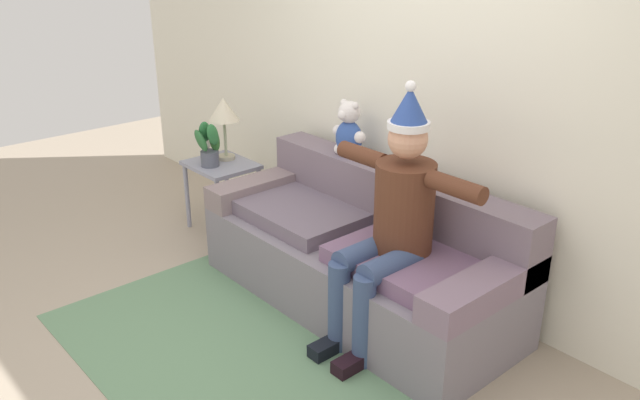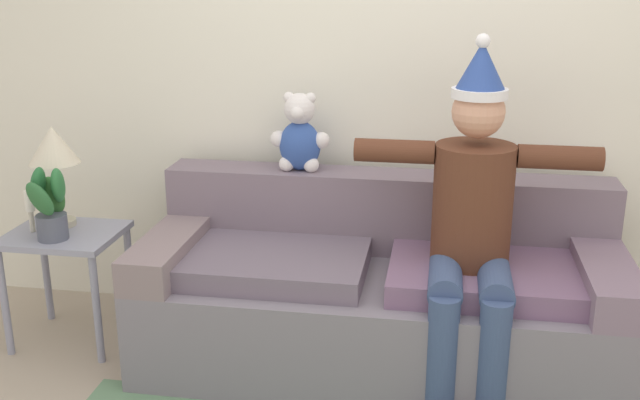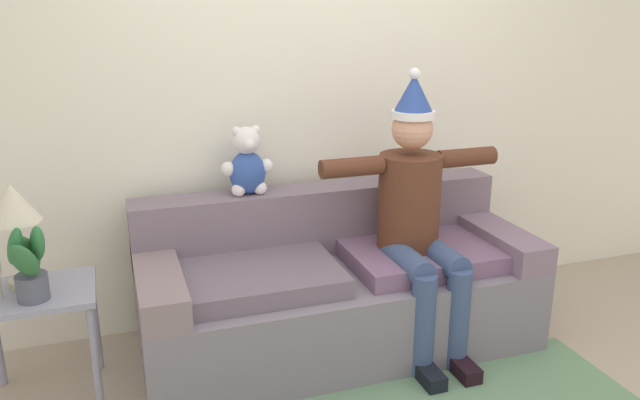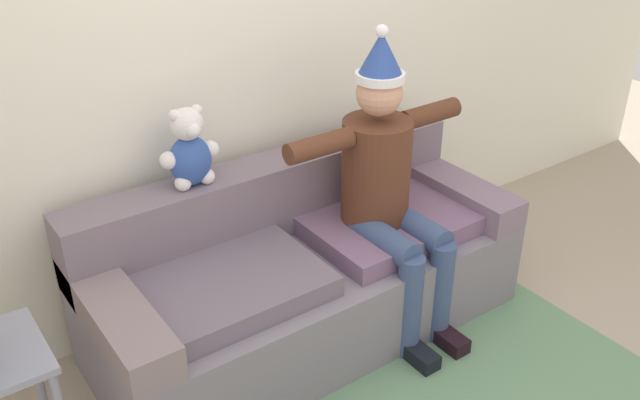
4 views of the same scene
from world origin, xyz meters
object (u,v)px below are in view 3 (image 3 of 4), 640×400
object	(u,v)px
teddy_bear	(247,164)
couch	(336,286)
table_lamp	(13,208)
potted_plant	(28,264)
side_table	(39,309)
person_seated	(417,212)

from	to	relation	value
teddy_bear	couch	bearing A→B (deg)	-32.82
table_lamp	potted_plant	size ratio (longest dim) A/B	1.35
side_table	potted_plant	xyz separation A→B (m)	(-0.00, -0.10, 0.27)
couch	side_table	world-z (taller)	couch
couch	person_seated	xyz separation A→B (m)	(0.40, -0.16, 0.44)
teddy_bear	side_table	size ratio (longest dim) A/B	0.67
couch	person_seated	bearing A→B (deg)	-22.45
person_seated	side_table	bearing A→B (deg)	176.91
couch	potted_plant	distance (m)	1.58
teddy_bear	potted_plant	size ratio (longest dim) A/B	1.04
teddy_bear	side_table	xyz separation A→B (m)	(-1.09, -0.33, -0.54)
table_lamp	potted_plant	world-z (taller)	table_lamp
teddy_bear	potted_plant	xyz separation A→B (m)	(-1.09, -0.43, -0.27)
side_table	potted_plant	bearing A→B (deg)	-91.04
person_seated	side_table	size ratio (longest dim) A/B	2.69
table_lamp	teddy_bear	bearing A→B (deg)	12.01
table_lamp	potted_plant	xyz separation A→B (m)	(0.05, -0.19, -0.21)
person_seated	potted_plant	bearing A→B (deg)	179.81
teddy_bear	potted_plant	world-z (taller)	teddy_bear
person_seated	teddy_bear	xyz separation A→B (m)	(-0.82, 0.44, 0.23)
teddy_bear	side_table	world-z (taller)	teddy_bear
potted_plant	table_lamp	bearing A→B (deg)	106.28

